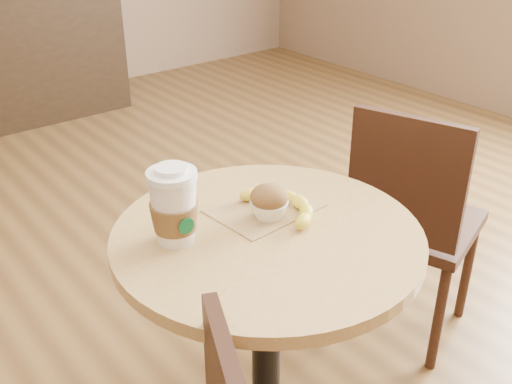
% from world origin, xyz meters
% --- Properties ---
extents(cafe_table, '(0.68, 0.68, 0.75)m').
position_xyz_m(cafe_table, '(-0.01, 0.04, 0.53)').
color(cafe_table, black).
rests_on(cafe_table, ground).
extents(chair_right, '(0.47, 0.47, 0.84)m').
position_xyz_m(chair_right, '(0.70, 0.16, 0.46)').
color(chair_right, black).
rests_on(chair_right, ground).
extents(kraft_bag, '(0.25, 0.20, 0.00)m').
position_xyz_m(kraft_bag, '(0.05, 0.12, 0.75)').
color(kraft_bag, '#9D7D4C').
rests_on(kraft_bag, cafe_table).
extents(coffee_cup, '(0.10, 0.10, 0.17)m').
position_xyz_m(coffee_cup, '(-0.18, 0.13, 0.83)').
color(coffee_cup, white).
rests_on(coffee_cup, cafe_table).
extents(muffin, '(0.09, 0.09, 0.08)m').
position_xyz_m(muffin, '(0.03, 0.08, 0.79)').
color(muffin, white).
rests_on(muffin, kraft_bag).
extents(banana, '(0.13, 0.23, 0.03)m').
position_xyz_m(banana, '(0.08, 0.08, 0.77)').
color(banana, yellow).
rests_on(banana, kraft_bag).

